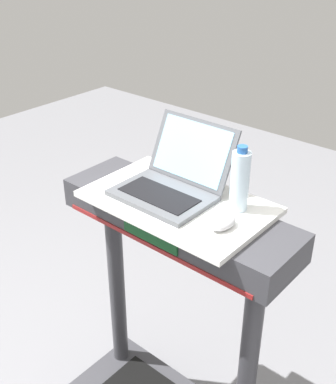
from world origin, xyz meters
The scene contains 4 objects.
desk_board centered at (0.00, 0.70, 1.13)m, with size 0.64×0.39×0.02m, color white.
laptop centered at (-0.05, 0.73, 1.19)m, with size 0.34×0.33×0.23m.
computer_mouse centered at (0.22, 0.66, 1.16)m, with size 0.06×0.10×0.03m, color #B2B2B7.
water_bottle centered at (0.19, 0.78, 1.25)m, with size 0.06×0.06×0.23m.
Camera 1 is at (0.94, -0.44, 1.99)m, focal length 46.09 mm.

